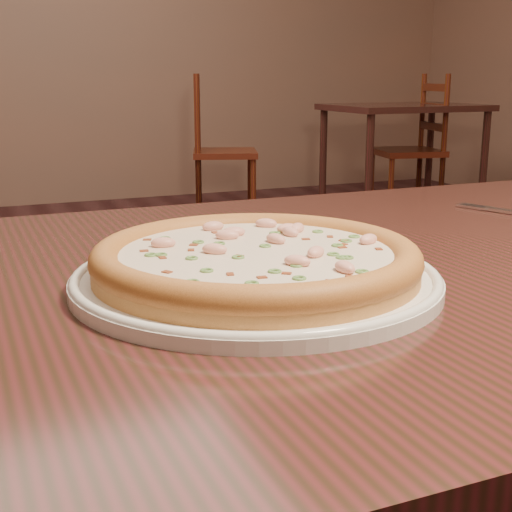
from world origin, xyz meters
name	(u,v)px	position (x,y,z in m)	size (l,w,h in m)	color
hero_table	(338,348)	(-0.19, -0.34, 0.65)	(1.20, 0.80, 0.75)	black
plate	(256,278)	(-0.31, -0.39, 0.76)	(0.35, 0.35, 0.02)	white
pizza	(256,259)	(-0.31, -0.39, 0.78)	(0.31, 0.31, 0.03)	#C68843
bg_table_right	(404,119)	(2.28, 3.11, 0.65)	(1.00, 0.70, 0.75)	black
chair_c	(217,152)	(1.09, 3.54, 0.44)	(0.54, 0.54, 0.95)	#511916
chair_d	(415,151)	(2.37, 3.09, 0.44)	(0.50, 0.50, 0.95)	#511916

